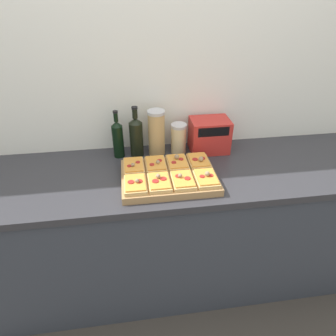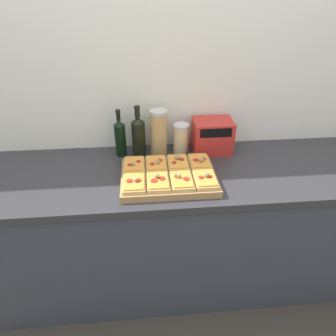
{
  "view_description": "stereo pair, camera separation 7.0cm",
  "coord_description": "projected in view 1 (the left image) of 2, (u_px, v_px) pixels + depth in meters",
  "views": [
    {
      "loc": [
        -0.21,
        -1.1,
        1.84
      ],
      "look_at": [
        -0.02,
        0.26,
        0.97
      ],
      "focal_mm": 32.0,
      "sensor_mm": 36.0,
      "label": 1
    },
    {
      "loc": [
        -0.14,
        -1.11,
        1.84
      ],
      "look_at": [
        -0.02,
        0.26,
        0.97
      ],
      "focal_mm": 32.0,
      "sensor_mm": 36.0,
      "label": 2
    }
  ],
  "objects": [
    {
      "name": "ground_plane",
      "position": [
        176.0,
        315.0,
        1.93
      ],
      "size": [
        12.0,
        12.0,
        0.0
      ],
      "primitive_type": "plane",
      "color": "#3D3833"
    },
    {
      "name": "wall_back",
      "position": [
        161.0,
        93.0,
        1.82
      ],
      "size": [
        6.0,
        0.06,
        2.5
      ],
      "color": "silver",
      "rests_on": "ground_plane"
    },
    {
      "name": "kitchen_counter",
      "position": [
        169.0,
        229.0,
        1.95
      ],
      "size": [
        2.63,
        0.67,
        0.91
      ],
      "color": "#333842",
      "rests_on": "ground_plane"
    },
    {
      "name": "cutting_board",
      "position": [
        169.0,
        177.0,
        1.62
      ],
      "size": [
        0.51,
        0.37,
        0.04
      ],
      "primitive_type": "cube",
      "color": "#A37A4C",
      "rests_on": "kitchen_counter"
    },
    {
      "name": "pizza_slice_back_left",
      "position": [
        134.0,
        166.0,
        1.65
      ],
      "size": [
        0.11,
        0.16,
        0.05
      ],
      "color": "tan",
      "rests_on": "cutting_board"
    },
    {
      "name": "pizza_slice_back_midleft",
      "position": [
        156.0,
        164.0,
        1.67
      ],
      "size": [
        0.11,
        0.16,
        0.05
      ],
      "color": "tan",
      "rests_on": "cutting_board"
    },
    {
      "name": "pizza_slice_back_midright",
      "position": [
        177.0,
        162.0,
        1.68
      ],
      "size": [
        0.11,
        0.16,
        0.06
      ],
      "color": "tan",
      "rests_on": "cutting_board"
    },
    {
      "name": "pizza_slice_back_right",
      "position": [
        199.0,
        161.0,
        1.7
      ],
      "size": [
        0.11,
        0.16,
        0.06
      ],
      "color": "tan",
      "rests_on": "cutting_board"
    },
    {
      "name": "pizza_slice_front_left",
      "position": [
        135.0,
        184.0,
        1.51
      ],
      "size": [
        0.11,
        0.16,
        0.05
      ],
      "color": "tan",
      "rests_on": "cutting_board"
    },
    {
      "name": "pizza_slice_front_midleft",
      "position": [
        159.0,
        182.0,
        1.52
      ],
      "size": [
        0.11,
        0.16,
        0.05
      ],
      "color": "tan",
      "rests_on": "cutting_board"
    },
    {
      "name": "pizza_slice_front_midright",
      "position": [
        183.0,
        180.0,
        1.54
      ],
      "size": [
        0.11,
        0.16,
        0.05
      ],
      "color": "tan",
      "rests_on": "cutting_board"
    },
    {
      "name": "pizza_slice_front_right",
      "position": [
        206.0,
        178.0,
        1.55
      ],
      "size": [
        0.11,
        0.16,
        0.05
      ],
      "color": "tan",
      "rests_on": "cutting_board"
    },
    {
      "name": "olive_oil_bottle",
      "position": [
        118.0,
        138.0,
        1.79
      ],
      "size": [
        0.07,
        0.07,
        0.3
      ],
      "color": "black",
      "rests_on": "kitchen_counter"
    },
    {
      "name": "wine_bottle",
      "position": [
        136.0,
        136.0,
        1.8
      ],
      "size": [
        0.08,
        0.08,
        0.31
      ],
      "color": "black",
      "rests_on": "kitchen_counter"
    },
    {
      "name": "grain_jar_tall",
      "position": [
        156.0,
        133.0,
        1.81
      ],
      "size": [
        0.1,
        0.1,
        0.28
      ],
      "color": "tan",
      "rests_on": "kitchen_counter"
    },
    {
      "name": "grain_jar_short",
      "position": [
        179.0,
        138.0,
        1.85
      ],
      "size": [
        0.1,
        0.1,
        0.19
      ],
      "color": "beige",
      "rests_on": "kitchen_counter"
    },
    {
      "name": "toaster_oven",
      "position": [
        209.0,
        135.0,
        1.86
      ],
      "size": [
        0.26,
        0.17,
        0.21
      ],
      "color": "red",
      "rests_on": "kitchen_counter"
    }
  ]
}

